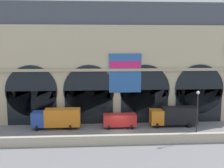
% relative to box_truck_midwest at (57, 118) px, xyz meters
% --- Properties ---
extents(ground_plane, '(200.00, 200.00, 0.00)m').
position_rel_box_truck_midwest_xyz_m(ground_plane, '(9.68, -2.63, -1.70)').
color(ground_plane, slate).
extents(quay_parapet_wall, '(90.00, 0.70, 1.28)m').
position_rel_box_truck_midwest_xyz_m(quay_parapet_wall, '(9.68, -7.71, -1.06)').
color(quay_parapet_wall, '#B2A891').
rests_on(quay_parapet_wall, ground).
extents(station_building, '(48.56, 6.38, 20.08)m').
position_rel_box_truck_midwest_xyz_m(station_building, '(9.71, 5.35, 8.10)').
color(station_building, '#BCAD8C').
rests_on(station_building, ground).
extents(box_truck_midwest, '(7.50, 2.91, 3.12)m').
position_rel_box_truck_midwest_xyz_m(box_truck_midwest, '(0.00, 0.00, 0.00)').
color(box_truck_midwest, '#28479E').
rests_on(box_truck_midwest, ground).
extents(van_center, '(5.20, 2.48, 2.20)m').
position_rel_box_truck_midwest_xyz_m(van_center, '(9.90, -0.30, -0.45)').
color(van_center, red).
rests_on(van_center, ground).
extents(box_truck_mideast, '(7.50, 2.91, 3.12)m').
position_rel_box_truck_midwest_xyz_m(box_truck_mideast, '(18.77, 0.10, 0.00)').
color(box_truck_mideast, orange).
rests_on(box_truck_mideast, ground).
extents(street_lamp_quayside, '(0.44, 0.44, 6.90)m').
position_rel_box_truck_midwest_xyz_m(street_lamp_quayside, '(19.87, -6.91, 2.71)').
color(street_lamp_quayside, black).
rests_on(street_lamp_quayside, ground).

